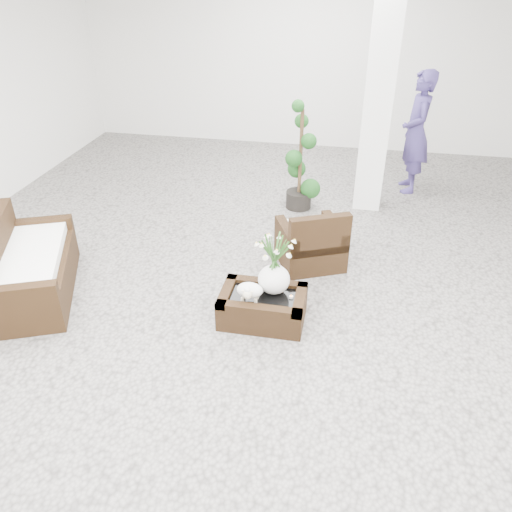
% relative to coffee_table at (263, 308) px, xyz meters
% --- Properties ---
extents(ground, '(11.00, 11.00, 0.00)m').
position_rel_coffee_table_xyz_m(ground, '(-0.13, 0.39, -0.16)').
color(ground, gray).
rests_on(ground, ground).
extents(column, '(0.40, 0.40, 3.50)m').
position_rel_coffee_table_xyz_m(column, '(1.07, 3.19, 1.59)').
color(column, white).
rests_on(column, ground).
extents(coffee_table, '(0.90, 0.60, 0.31)m').
position_rel_coffee_table_xyz_m(coffee_table, '(0.00, 0.00, 0.00)').
color(coffee_table, '#35200F').
rests_on(coffee_table, ground).
extents(sheep_figurine, '(0.28, 0.23, 0.21)m').
position_rel_coffee_table_xyz_m(sheep_figurine, '(-0.12, -0.10, 0.26)').
color(sheep_figurine, white).
rests_on(sheep_figurine, coffee_table).
extents(planter_narcissus, '(0.44, 0.44, 0.80)m').
position_rel_coffee_table_xyz_m(planter_narcissus, '(0.10, 0.10, 0.56)').
color(planter_narcissus, white).
rests_on(planter_narcissus, coffee_table).
extents(tealight, '(0.04, 0.04, 0.03)m').
position_rel_coffee_table_xyz_m(tealight, '(0.30, 0.02, 0.17)').
color(tealight, white).
rests_on(tealight, coffee_table).
extents(armchair, '(0.98, 0.97, 0.80)m').
position_rel_coffee_table_xyz_m(armchair, '(0.38, 1.28, 0.24)').
color(armchair, '#35200F').
rests_on(armchair, ground).
extents(loveseat, '(1.38, 1.83, 0.88)m').
position_rel_coffee_table_xyz_m(loveseat, '(-2.67, -0.01, 0.28)').
color(loveseat, '#35200F').
rests_on(loveseat, ground).
extents(topiary, '(0.44, 0.44, 1.63)m').
position_rel_coffee_table_xyz_m(topiary, '(0.03, 2.89, 0.66)').
color(topiary, '#143E13').
rests_on(topiary, ground).
extents(shopper, '(0.53, 0.75, 1.94)m').
position_rel_coffee_table_xyz_m(shopper, '(1.74, 3.95, 0.81)').
color(shopper, '#3E326F').
rests_on(shopper, ground).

